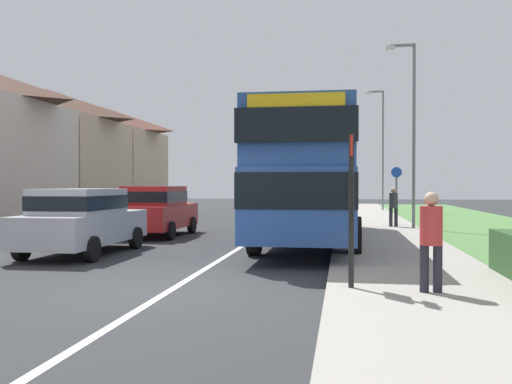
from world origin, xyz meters
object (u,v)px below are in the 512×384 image
bus_stop_sign (351,200)px  street_lamp_far (381,143)px  pedestrian_at_stop (431,237)px  pedestrian_walking_away (393,205)px  cycle_route_sign (396,193)px  double_decker_bus (311,173)px  street_lamp_mid (411,123)px  parked_car_silver (82,218)px  parked_car_red (156,209)px

bus_stop_sign → street_lamp_far: street_lamp_far is taller
pedestrian_at_stop → pedestrian_walking_away: (0.63, 13.72, 0.00)m
pedestrian_at_stop → cycle_route_sign: cycle_route_sign is taller
double_decker_bus → pedestrian_walking_away: (2.93, 5.63, -1.17)m
double_decker_bus → pedestrian_at_stop: 8.49m
street_lamp_far → double_decker_bus: bearing=-99.6°
cycle_route_sign → street_lamp_far: (0.26, 13.25, 3.08)m
double_decker_bus → street_lamp_mid: street_lamp_mid is taller
bus_stop_sign → cycle_route_sign: (2.08, 14.88, -0.11)m
pedestrian_at_stop → pedestrian_walking_away: same height
parked_car_silver → street_lamp_mid: bearing=43.7°
bus_stop_sign → street_lamp_mid: street_lamp_mid is taller
double_decker_bus → parked_car_red: double_decker_bus is taller
parked_car_silver → street_lamp_mid: 13.03m
pedestrian_at_stop → street_lamp_far: (1.12, 28.35, 3.53)m
double_decker_bus → street_lamp_far: (3.42, 20.26, 2.36)m
double_decker_bus → pedestrian_at_stop: double_decker_bus is taller
pedestrian_at_stop → parked_car_red: bearing=129.0°
bus_stop_sign → street_lamp_mid: 13.40m
parked_car_red → cycle_route_sign: bearing=33.0°
street_lamp_mid → street_lamp_far: bearing=90.4°
pedestrian_at_stop → pedestrian_walking_away: 13.73m
double_decker_bus → cycle_route_sign: size_ratio=4.52×
parked_car_silver → parked_car_red: size_ratio=1.07×
parked_car_silver → pedestrian_at_stop: size_ratio=2.65×
double_decker_bus → parked_car_silver: size_ratio=2.57×
pedestrian_walking_away → parked_car_red: bearing=-153.3°
parked_car_silver → bus_stop_sign: (6.70, -4.20, 0.62)m
pedestrian_at_stop → pedestrian_walking_away: size_ratio=1.00×
parked_car_silver → pedestrian_at_stop: 9.07m
double_decker_bus → parked_car_silver: bearing=-146.8°
pedestrian_walking_away → street_lamp_far: street_lamp_far is taller
bus_stop_sign → pedestrian_walking_away: bearing=82.2°
bus_stop_sign → street_lamp_mid: bearing=79.3°
parked_car_red → pedestrian_at_stop: size_ratio=2.49×
parked_car_silver → pedestrian_walking_away: parked_car_silver is taller
street_lamp_mid → double_decker_bus: bearing=-124.9°
double_decker_bus → parked_car_red: 5.73m
cycle_route_sign → pedestrian_walking_away: bearing=-99.8°
pedestrian_walking_away → street_lamp_mid: size_ratio=0.23×
pedestrian_walking_away → cycle_route_sign: size_ratio=0.66×
cycle_route_sign → street_lamp_far: size_ratio=0.32×
parked_car_silver → cycle_route_sign: (8.78, 10.67, 0.51)m
pedestrian_at_stop → cycle_route_sign: (0.87, 15.10, 0.45)m
parked_car_silver → street_lamp_far: (9.03, 23.93, 3.59)m
parked_car_silver → pedestrian_at_stop: (7.91, -4.43, 0.06)m
pedestrian_at_stop → pedestrian_walking_away: bearing=87.4°
pedestrian_walking_away → cycle_route_sign: cycle_route_sign is taller
parked_car_silver → street_lamp_mid: street_lamp_mid is taller
pedestrian_at_stop → cycle_route_sign: 15.13m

